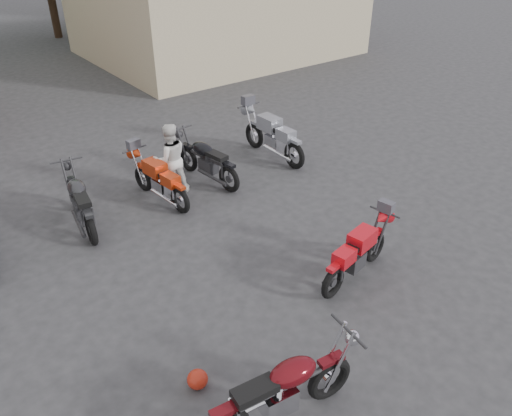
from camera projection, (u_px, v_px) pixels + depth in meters
ground at (311, 362)px, 6.86m from camera, size 90.00×90.00×0.00m
stucco_building at (217, 9)px, 20.56m from camera, size 10.00×8.00×3.50m
vintage_motorcycle at (283, 387)px, 5.80m from camera, size 2.08×0.92×1.17m
sportbike at (357, 252)px, 8.19m from camera, size 1.85×0.91×1.03m
helmet at (197, 379)px, 6.46m from camera, size 0.31×0.31×0.26m
person_light at (170, 159)px, 10.59m from camera, size 0.87×0.75×1.56m
row_bike_3 at (80, 199)px, 9.55m from camera, size 0.94×2.05×1.15m
row_bike_4 at (159, 178)px, 10.37m from camera, size 0.83×1.88×1.05m
row_bike_5 at (206, 158)px, 11.13m from camera, size 0.90×2.02×1.13m
row_bike_6 at (273, 134)px, 12.17m from camera, size 0.73×2.12×1.23m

